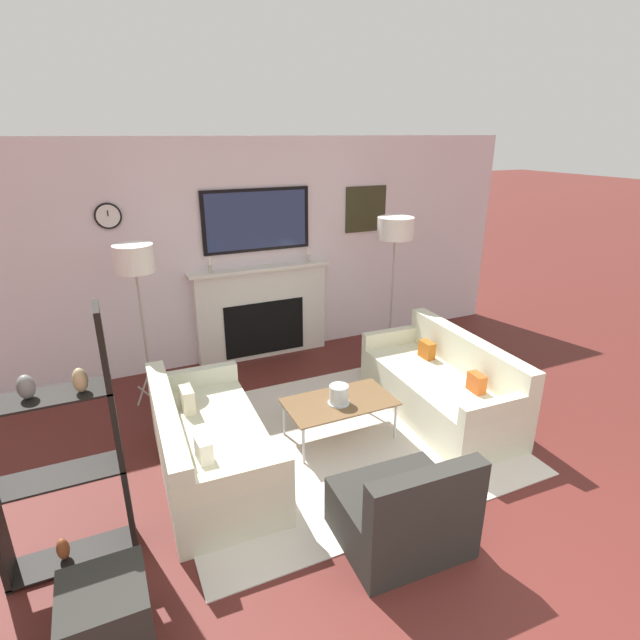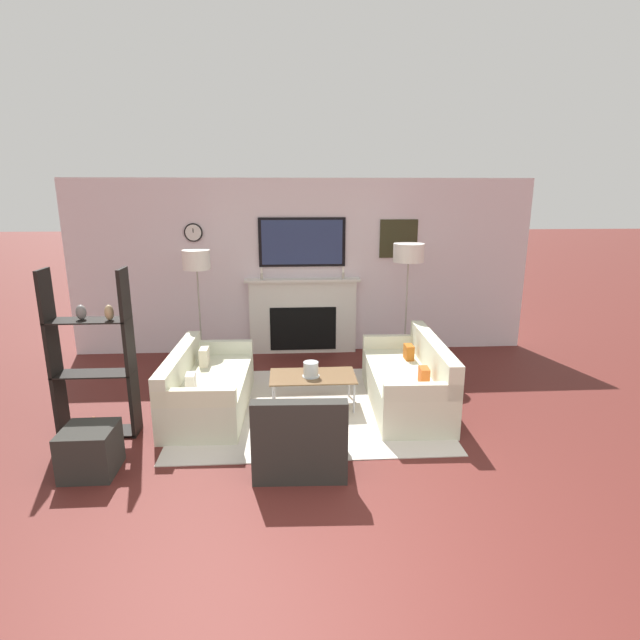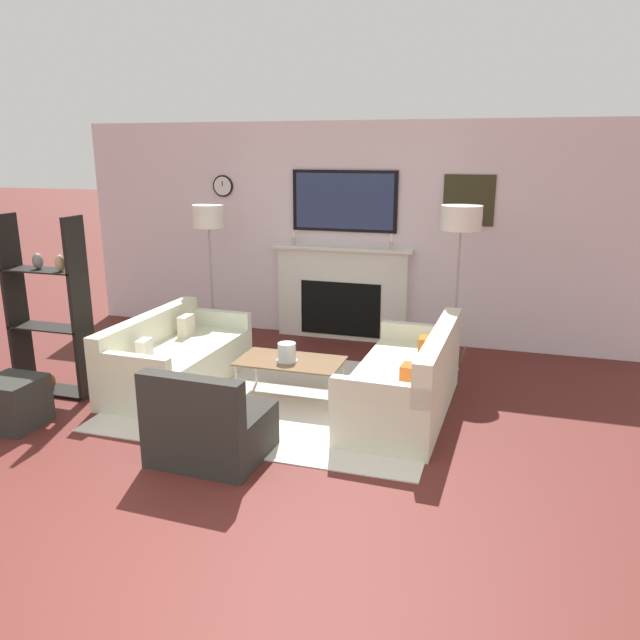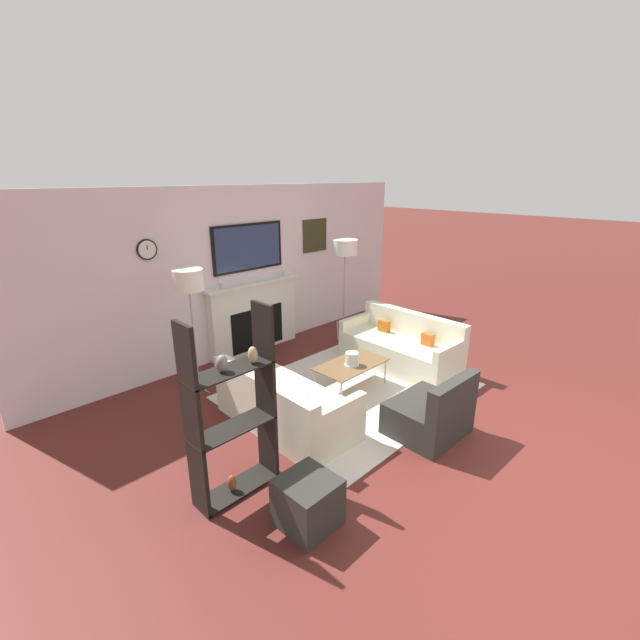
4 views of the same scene
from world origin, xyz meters
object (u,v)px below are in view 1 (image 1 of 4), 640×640
(couch_right, at_px, (442,388))
(ottoman, at_px, (107,618))
(coffee_table, at_px, (339,403))
(shelf_unit, at_px, (53,455))
(floor_lamp_right, at_px, (395,230))
(floor_lamp_left, at_px, (134,261))
(couch_left, at_px, (208,447))
(hurricane_candle, at_px, (339,396))
(armchair, at_px, (403,514))

(couch_right, bearing_deg, ottoman, -158.24)
(coffee_table, distance_m, shelf_unit, 2.41)
(floor_lamp_right, bearing_deg, floor_lamp_left, 180.00)
(couch_left, xyz_separation_m, shelf_unit, (-1.04, -0.54, 0.58))
(couch_right, distance_m, floor_lamp_right, 2.00)
(couch_right, distance_m, ottoman, 3.50)
(couch_right, relative_size, shelf_unit, 1.05)
(floor_lamp_right, bearing_deg, ottoman, -142.15)
(coffee_table, xyz_separation_m, floor_lamp_left, (-1.54, 1.42, 1.20))
(couch_left, distance_m, floor_lamp_left, 1.96)
(ottoman, bearing_deg, couch_right, 21.76)
(hurricane_candle, height_order, ottoman, hurricane_candle)
(floor_lamp_left, relative_size, floor_lamp_right, 0.96)
(couch_right, xyz_separation_m, ottoman, (-3.25, -1.30, -0.07))
(shelf_unit, bearing_deg, hurricane_candle, 13.34)
(couch_left, bearing_deg, couch_right, -0.08)
(couch_right, distance_m, shelf_unit, 3.52)
(armchair, xyz_separation_m, ottoman, (-1.91, 0.03, -0.04))
(armchair, xyz_separation_m, floor_lamp_left, (-1.35, 2.78, 1.31))
(hurricane_candle, height_order, shelf_unit, shelf_unit)
(floor_lamp_right, height_order, ottoman, floor_lamp_right)
(couch_right, height_order, floor_lamp_left, floor_lamp_left)
(coffee_table, bearing_deg, armchair, -97.74)
(shelf_unit, relative_size, ottoman, 3.85)
(armchair, relative_size, floor_lamp_left, 0.50)
(hurricane_candle, bearing_deg, floor_lamp_right, 44.73)
(couch_right, relative_size, floor_lamp_right, 1.04)
(armchair, height_order, floor_lamp_right, floor_lamp_right)
(hurricane_candle, distance_m, floor_lamp_right, 2.36)
(couch_left, relative_size, hurricane_candle, 8.68)
(armchair, distance_m, floor_lamp_right, 3.50)
(couch_right, xyz_separation_m, hurricane_candle, (-1.17, 0.01, 0.18))
(shelf_unit, bearing_deg, couch_left, 27.20)
(floor_lamp_left, bearing_deg, floor_lamp_right, 0.00)
(coffee_table, relative_size, hurricane_candle, 4.96)
(hurricane_candle, height_order, floor_lamp_right, floor_lamp_right)
(couch_right, relative_size, coffee_table, 1.84)
(couch_right, relative_size, hurricane_candle, 9.10)
(armchair, relative_size, coffee_table, 0.85)
(coffee_table, distance_m, floor_lamp_right, 2.39)
(couch_left, distance_m, coffee_table, 1.25)
(couch_left, xyz_separation_m, couch_right, (2.40, -0.00, 0.02))
(couch_right, relative_size, armchair, 2.15)
(couch_left, relative_size, couch_right, 0.95)
(couch_left, relative_size, coffee_table, 1.75)
(couch_right, xyz_separation_m, coffee_table, (-1.15, 0.03, 0.07))
(coffee_table, bearing_deg, hurricane_candle, -126.85)
(coffee_table, relative_size, ottoman, 2.20)
(hurricane_candle, distance_m, floor_lamp_left, 2.36)
(couch_right, bearing_deg, armchair, -135.14)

